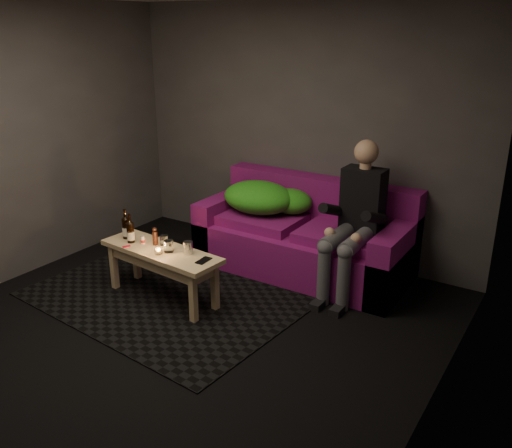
{
  "coord_description": "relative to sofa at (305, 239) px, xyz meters",
  "views": [
    {
      "loc": [
        2.63,
        -2.71,
        2.34
      ],
      "look_at": [
        0.06,
        1.31,
        0.59
      ],
      "focal_mm": 38.0,
      "sensor_mm": 36.0,
      "label": 1
    }
  ],
  "objects": [
    {
      "name": "beer_bottle_b",
      "position": [
        -1.11,
        -1.29,
        0.26
      ],
      "size": [
        0.07,
        0.07,
        0.27
      ],
      "color": "black",
      "rests_on": "coffee_table"
    },
    {
      "name": "pepper_mill",
      "position": [
        -0.89,
        -1.22,
        0.23
      ],
      "size": [
        0.06,
        0.06,
        0.13
      ],
      "primitive_type": "cylinder",
      "rotation": [
        0.0,
        0.0,
        -0.24
      ],
      "color": "black",
      "rests_on": "coffee_table"
    },
    {
      "name": "coffee_table",
      "position": [
        -0.78,
        -1.27,
        0.08
      ],
      "size": [
        1.22,
        0.48,
        0.49
      ],
      "rotation": [
        0.0,
        0.0,
        -0.08
      ],
      "color": "#D8BB7E",
      "rests_on": "rug"
    },
    {
      "name": "beer_bottle_a",
      "position": [
        -1.22,
        -1.24,
        0.27
      ],
      "size": [
        0.07,
        0.07,
        0.28
      ],
      "color": "black",
      "rests_on": "coffee_table"
    },
    {
      "name": "room",
      "position": [
        -0.32,
        -1.35,
        1.32
      ],
      "size": [
        4.5,
        4.5,
        4.5
      ],
      "color": "silver",
      "rests_on": "ground"
    },
    {
      "name": "rug",
      "position": [
        -0.78,
        -1.22,
        -0.32
      ],
      "size": [
        2.53,
        1.94,
        0.01
      ],
      "primitive_type": "cube",
      "rotation": [
        0.0,
        0.0,
        -0.08
      ],
      "color": "black",
      "rests_on": "floor"
    },
    {
      "name": "red_lighter",
      "position": [
        -1.07,
        -1.4,
        0.17
      ],
      "size": [
        0.05,
        0.07,
        0.01
      ],
      "primitive_type": "cube",
      "rotation": [
        0.0,
        0.0,
        -0.42
      ],
      "color": "red",
      "rests_on": "coffee_table"
    },
    {
      "name": "smartphone",
      "position": [
        -0.3,
        -1.27,
        0.17
      ],
      "size": [
        0.08,
        0.16,
        0.01
      ],
      "primitive_type": "cube",
      "rotation": [
        0.0,
        0.0,
        0.05
      ],
      "color": "black",
      "rests_on": "coffee_table"
    },
    {
      "name": "green_blanket",
      "position": [
        -0.48,
        -0.01,
        0.35
      ],
      "size": [
        0.92,
        0.63,
        0.31
      ],
      "color": "#298A19",
      "rests_on": "sofa"
    },
    {
      "name": "salt_shaker",
      "position": [
        -1.0,
        -1.26,
        0.2
      ],
      "size": [
        0.04,
        0.04,
        0.07
      ],
      "primitive_type": "cylinder",
      "rotation": [
        0.0,
        0.0,
        -0.12
      ],
      "color": "silver",
      "rests_on": "coffee_table"
    },
    {
      "name": "person",
      "position": [
        0.58,
        -0.17,
        0.4
      ],
      "size": [
        0.38,
        0.87,
        1.4
      ],
      "color": "black",
      "rests_on": "sofa"
    },
    {
      "name": "tealight",
      "position": [
        -0.72,
        -1.36,
        0.19
      ],
      "size": [
        0.07,
        0.07,
        0.05
      ],
      "color": "white",
      "rests_on": "coffee_table"
    },
    {
      "name": "floor",
      "position": [
        -0.32,
        -1.82,
        -0.33
      ],
      "size": [
        4.5,
        4.5,
        0.0
      ],
      "primitive_type": "plane",
      "color": "black",
      "rests_on": "ground"
    },
    {
      "name": "sofa",
      "position": [
        0.0,
        0.0,
        0.0
      ],
      "size": [
        2.09,
        0.94,
        0.9
      ],
      "color": "#811170",
      "rests_on": "floor"
    },
    {
      "name": "tumbler_front",
      "position": [
        -0.68,
        -1.28,
        0.22
      ],
      "size": [
        0.09,
        0.09,
        0.11
      ],
      "primitive_type": "cylinder",
      "rotation": [
        0.0,
        0.0,
        0.03
      ],
      "color": "white",
      "rests_on": "coffee_table"
    },
    {
      "name": "steel_cup",
      "position": [
        -0.51,
        -1.22,
        0.22
      ],
      "size": [
        0.09,
        0.09,
        0.11
      ],
      "primitive_type": "cylinder",
      "rotation": [
        0.0,
        0.0,
        -0.11
      ],
      "color": "#AEB2B5",
      "rests_on": "coffee_table"
    },
    {
      "name": "tumbler_back",
      "position": [
        -0.82,
        -1.17,
        0.21
      ],
      "size": [
        0.08,
        0.08,
        0.09
      ],
      "primitive_type": "cylinder",
      "rotation": [
        0.0,
        0.0,
        0.16
      ],
      "color": "white",
      "rests_on": "coffee_table"
    }
  ]
}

